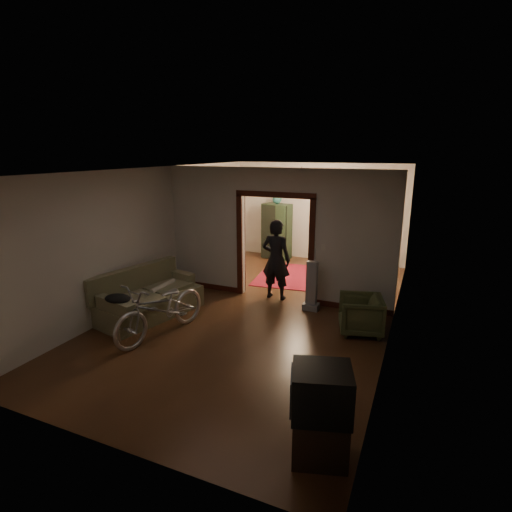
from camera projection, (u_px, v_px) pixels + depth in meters
The scene contains 24 objects.
floor at pixel (262, 309), 8.13m from camera, with size 5.00×8.50×0.01m, color #361E11.
ceiling at pixel (262, 169), 7.41m from camera, with size 5.00×8.50×0.01m, color white.
wall_back at pixel (318, 212), 11.54m from camera, with size 5.00×0.02×2.80m, color beige.
wall_left at pixel (157, 232), 8.73m from camera, with size 0.02×8.50×2.80m, color beige.
wall_right at pixel (397, 255), 6.81m from camera, with size 0.02×8.50×2.80m, color beige.
partition_wall at pixel (276, 235), 8.44m from camera, with size 5.00×0.14×2.80m, color beige.
door_casing at pixel (275, 249), 8.51m from camera, with size 1.74×0.20×2.32m, color #36140C.
far_window at pixel (342, 209), 11.20m from camera, with size 0.98×0.06×1.28m, color black.
chandelier at pixel (301, 184), 9.74m from camera, with size 0.24×0.24×0.24m, color #FFE0A5.
light_switch at pixel (323, 247), 8.01m from camera, with size 0.08×0.01×0.12m, color silver.
sofa at pixel (150, 293), 7.72m from camera, with size 0.92×2.04×0.94m, color #656543.
rolled_paper at pixel (163, 286), 7.93m from camera, with size 0.09×0.09×0.74m, color beige.
jacket at pixel (118, 298), 6.84m from camera, with size 0.48×0.36×0.14m, color black.
bicycle at pixel (161, 308), 6.86m from camera, with size 0.68×1.94×1.02m, color silver.
armchair at pixel (361, 314), 7.03m from camera, with size 0.72×0.74×0.67m, color #444D2B.
tv_stand at pixel (320, 435), 4.18m from camera, with size 0.57×0.51×0.51m, color black.
crt_tv at pixel (322, 392), 4.04m from camera, with size 0.60×0.54×0.52m, color black.
vacuum at pixel (312, 286), 8.00m from camera, with size 0.31×0.25×1.02m, color gray.
person at pixel (276, 260), 8.55m from camera, with size 0.64×0.42×1.74m, color black.
oriental_rug at pixel (290, 276), 10.29m from camera, with size 1.61×2.11×0.02m, color maroon.
locker at pixel (277, 231), 11.82m from camera, with size 0.81×0.45×1.62m, color #233922.
globe at pixel (277, 193), 11.53m from camera, with size 0.26×0.26×0.26m, color #1E5972.
desk at pixel (348, 256), 10.82m from camera, with size 1.00×0.56×0.74m, color black.
desk_chair at pixel (328, 253), 10.79m from camera, with size 0.40×0.40×0.90m, color black.
Camera 1 is at (2.89, -7.01, 3.15)m, focal length 28.00 mm.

